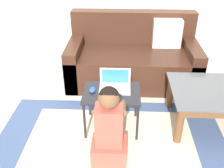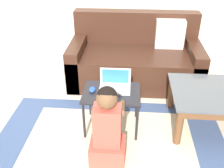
# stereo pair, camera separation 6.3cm
# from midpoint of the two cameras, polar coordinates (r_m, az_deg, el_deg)

# --- Properties ---
(ground_plane) EXTENTS (16.00, 16.00, 0.00)m
(ground_plane) POSITION_cam_midpoint_polar(r_m,az_deg,el_deg) (2.53, -1.06, -12.61)
(ground_plane) COLOR beige
(area_rug) EXTENTS (2.18, 1.33, 0.01)m
(area_rug) POSITION_cam_midpoint_polar(r_m,az_deg,el_deg) (2.54, -1.00, -12.39)
(area_rug) COLOR #3D517A
(area_rug) RESTS_ON ground_plane
(couch) EXTENTS (1.62, 0.86, 0.83)m
(couch) POSITION_cam_midpoint_polar(r_m,az_deg,el_deg) (3.44, 4.08, 5.56)
(couch) COLOR #381E14
(couch) RESTS_ON ground_plane
(laptop_desk) EXTENTS (0.54, 0.41, 0.42)m
(laptop_desk) POSITION_cam_midpoint_polar(r_m,az_deg,el_deg) (2.49, -0.76, -2.80)
(laptop_desk) COLOR black
(laptop_desk) RESTS_ON ground_plane
(laptop) EXTENTS (0.29, 0.18, 0.19)m
(laptop) POSITION_cam_midpoint_polar(r_m,az_deg,el_deg) (2.49, -0.09, -0.43)
(laptop) COLOR #B7BCC6
(laptop) RESTS_ON laptop_desk
(computer_mouse) EXTENTS (0.06, 0.10, 0.03)m
(computer_mouse) POSITION_cam_midpoint_polar(r_m,az_deg,el_deg) (2.47, -4.99, -1.26)
(computer_mouse) COLOR #234CB2
(computer_mouse) RESTS_ON laptop_desk
(person_seated) EXTENTS (0.29, 0.40, 0.73)m
(person_seated) POSITION_cam_midpoint_polar(r_m,az_deg,el_deg) (2.16, -1.36, -9.82)
(person_seated) COLOR #CC4C3D
(person_seated) RESTS_ON ground_plane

